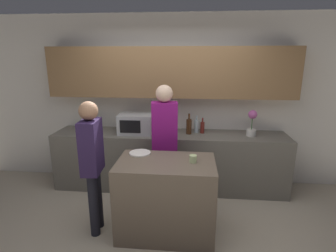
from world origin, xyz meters
TOP-DOWN VIEW (x-y plane):
  - ground_plane at (0.00, 0.00)m, footprint 14.00×14.00m
  - back_wall at (0.00, 1.66)m, footprint 6.40×0.40m
  - back_counter at (0.00, 1.39)m, footprint 3.60×0.62m
  - kitchen_island at (0.06, 0.26)m, footprint 1.12×0.69m
  - microwave at (-0.52, 1.38)m, footprint 0.52×0.39m
  - toaster at (-1.23, 1.38)m, footprint 0.26×0.16m
  - potted_plant at (1.23, 1.38)m, footprint 0.14×0.14m
  - bottle_0 at (0.30, 1.40)m, footprint 0.08×0.08m
  - bottle_1 at (0.41, 1.49)m, footprint 0.07×0.07m
  - bottle_2 at (0.51, 1.46)m, footprint 0.06×0.06m
  - plate_on_island at (-0.29, 0.48)m, footprint 0.26×0.26m
  - cup_0 at (0.36, 0.27)m, footprint 0.08×0.08m
  - person_left at (-0.78, 0.20)m, footprint 0.21×0.35m
  - person_center at (-0.02, 0.86)m, footprint 0.36×0.23m

SIDE VIEW (x-z plane):
  - ground_plane at x=0.00m, z-range 0.00..0.00m
  - back_counter at x=0.00m, z-range 0.00..0.90m
  - kitchen_island at x=0.06m, z-range 0.00..0.91m
  - plate_on_island at x=-0.29m, z-range 0.91..0.92m
  - person_left at x=-0.78m, z-range 0.15..1.74m
  - cup_0 at x=0.36m, z-range 0.91..0.99m
  - toaster at x=-1.23m, z-range 0.90..1.08m
  - bottle_2 at x=0.51m, z-range 0.87..1.12m
  - bottle_1 at x=0.41m, z-range 0.87..1.14m
  - person_center at x=-0.02m, z-range 0.17..1.88m
  - bottle_0 at x=0.30m, z-range 0.86..1.18m
  - microwave at x=-0.52m, z-range 0.90..1.20m
  - potted_plant at x=1.23m, z-range 0.90..1.30m
  - back_wall at x=0.00m, z-range 0.19..2.89m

